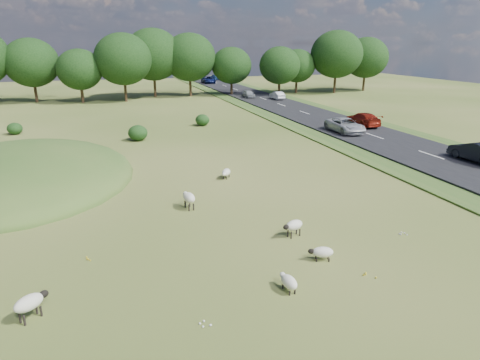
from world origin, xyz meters
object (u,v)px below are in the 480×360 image
(car_4, at_px, (215,77))
(car_6, at_px, (208,80))
(sheep_0, at_px, (189,198))
(car_7, at_px, (277,95))
(car_5, at_px, (345,125))
(car_2, at_px, (477,152))
(car_1, at_px, (249,94))
(sheep_5, at_px, (289,282))
(sheep_4, at_px, (322,252))
(sheep_1, at_px, (226,172))
(car_0, at_px, (362,119))
(sheep_2, at_px, (30,303))
(sheep_3, at_px, (294,225))

(car_4, height_order, car_6, car_6)
(sheep_0, height_order, car_7, car_7)
(sheep_0, bearing_deg, car_5, -60.16)
(car_7, bearing_deg, sheep_0, 61.81)
(car_2, distance_m, car_6, 74.06)
(car_1, bearing_deg, sheep_5, -107.19)
(sheep_4, bearing_deg, car_5, -104.29)
(sheep_1, height_order, car_4, car_4)
(car_7, bearing_deg, sheep_4, 69.72)
(car_0, height_order, car_2, car_2)
(sheep_0, distance_m, sheep_5, 9.87)
(sheep_2, distance_m, car_0, 40.90)
(sheep_1, bearing_deg, sheep_0, -3.21)
(sheep_0, height_order, car_6, car_6)
(sheep_5, bearing_deg, car_2, -67.03)
(car_4, relative_size, car_7, 1.17)
(sheep_2, relative_size, sheep_3, 1.00)
(sheep_2, bearing_deg, sheep_0, 10.21)
(sheep_5, bearing_deg, car_0, -43.93)
(sheep_4, height_order, car_0, car_0)
(sheep_2, distance_m, sheep_5, 9.25)
(car_1, distance_m, car_4, 38.36)
(sheep_4, bearing_deg, sheep_5, 55.35)
(sheep_4, bearing_deg, sheep_3, -67.77)
(car_2, xyz_separation_m, car_5, (-3.80, 13.33, -0.04))
(car_2, xyz_separation_m, car_4, (0.00, 82.90, -0.11))
(car_2, relative_size, car_5, 0.89)
(car_2, relative_size, car_4, 1.03)
(car_0, height_order, car_5, car_0)
(car_1, height_order, car_7, car_7)
(sheep_4, relative_size, car_6, 0.22)
(car_5, bearing_deg, sheep_5, -124.60)
(sheep_4, bearing_deg, sheep_0, -42.69)
(car_6, height_order, car_7, car_6)
(sheep_2, bearing_deg, sheep_1, 11.53)
(sheep_1, distance_m, sheep_4, 12.84)
(car_0, height_order, car_1, car_0)
(sheep_3, bearing_deg, car_6, -118.97)
(sheep_2, bearing_deg, sheep_3, -23.49)
(sheep_4, height_order, car_6, car_6)
(car_1, bearing_deg, sheep_4, -105.45)
(sheep_4, relative_size, car_7, 0.30)
(sheep_0, xyz_separation_m, sheep_5, (1.98, -9.67, -0.27))
(sheep_4, xyz_separation_m, car_2, (19.04, 10.42, 0.61))
(sheep_3, xyz_separation_m, sheep_4, (0.18, -2.61, -0.19))
(sheep_2, bearing_deg, sheep_4, -36.25)
(sheep_5, height_order, car_4, car_4)
(sheep_1, xyz_separation_m, car_0, (19.78, 13.60, 0.55))
(car_1, height_order, car_5, car_5)
(car_6, distance_m, car_7, 33.06)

